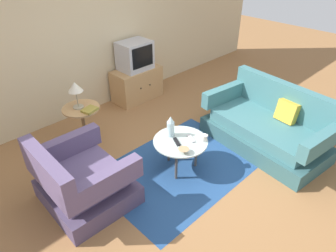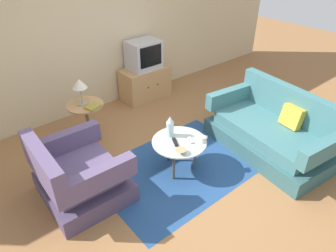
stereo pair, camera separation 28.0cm
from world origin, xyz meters
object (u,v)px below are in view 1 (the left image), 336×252
Objects in this scene: bowl at (184,151)px; television at (135,55)px; book at (90,110)px; vase at (171,127)px; coffee_table at (180,143)px; couch at (268,128)px; side_table at (83,118)px; armchair at (82,182)px; tv_remote_silver at (191,138)px; tv_remote_dark at (177,142)px; tv_stand at (137,84)px; mug at (204,138)px; table_lamp at (75,88)px.

television is at bearing 64.25° from bowl.
television is 1.67m from book.
vase is 2.14× the size of bowl.
vase reaches higher than coffee_table.
book is at bearing 105.83° from bowl.
couch is at bearing -21.80° from coffee_table.
vase is at bearing -63.96° from side_table.
television is (2.14, 1.62, 0.55)m from armchair.
tv_remote_silver is at bearing 76.31° from couch.
armchair is 2.74m from television.
television is at bearing -176.91° from tv_remote_silver.
television reaches higher than couch.
couch is at bearing 95.62° from tv_remote_dark.
television is 2.40× the size of book.
vase is (-0.91, -1.81, 0.29)m from tv_stand.
tv_remote_silver is (0.12, -0.07, 0.05)m from coffee_table.
couch is at bearing 72.15° from armchair.
vase is at bearing -171.09° from tv_remote_dark.
tv_remote_dark is at bearing -107.88° from vase.
couch is 2.61m from television.
book reaches higher than side_table.
couch is at bearing -80.80° from television.
book reaches higher than tv_stand.
side_table is 1.64m from bowl.
tv_stand is 2.05m from vase.
couch is 7.96× the size of book.
side_table is at bearing 116.04° from vase.
vase reaches higher than book.
book is (-0.49, 1.20, 0.18)m from tv_remote_dark.
armchair reaches higher than side_table.
tv_stand reaches higher than tv_remote_silver.
vase is 0.42m from bowl.
book reaches higher than mug.
couch is 1.52m from vase.
television is (1.50, 0.61, 0.40)m from side_table.
side_table is at bearing 52.23° from couch.
television reaches higher than mug.
tv_stand reaches higher than coffee_table.
television is at bearing 13.48° from book.
coffee_table is 0.15m from tv_remote_silver.
table_lamp reaches higher than bowl.
table_lamp is at bearing 52.19° from couch.
coffee_table is 1.62m from table_lamp.
tv_stand is 2.43m from bowl.
tv_remote_silver is (-1.19, 0.45, 0.17)m from couch.
mug is at bearing -107.32° from television.
armchair is at bearing -142.90° from television.
side_table is at bearing -129.80° from tv_remote_silver.
coffee_table is 2.18m from tv_stand.
side_table is 1.10× the size of television.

